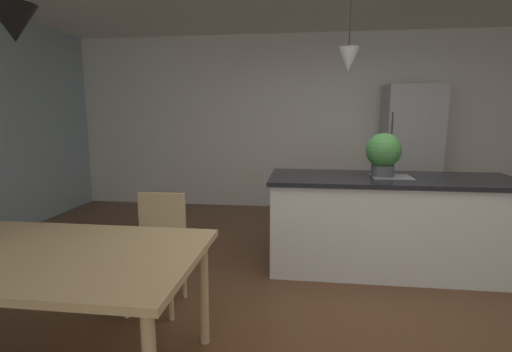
# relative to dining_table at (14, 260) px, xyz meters

# --- Properties ---
(ground_plane) EXTENTS (10.00, 8.40, 0.04)m
(ground_plane) POSITION_rel_dining_table_xyz_m (1.97, 0.96, -0.71)
(ground_plane) COLOR brown
(wall_back_kitchen) EXTENTS (10.00, 0.12, 2.70)m
(wall_back_kitchen) POSITION_rel_dining_table_xyz_m (1.97, 4.22, 0.66)
(wall_back_kitchen) COLOR white
(wall_back_kitchen) RESTS_ON ground_plane
(dining_table) EXTENTS (2.07, 1.01, 0.75)m
(dining_table) POSITION_rel_dining_table_xyz_m (0.00, 0.00, 0.00)
(dining_table) COLOR tan
(dining_table) RESTS_ON ground_plane
(chair_far_right) EXTENTS (0.41, 0.41, 0.87)m
(chair_far_right) POSITION_rel_dining_table_xyz_m (0.46, 0.87, -0.21)
(chair_far_right) COLOR tan
(chair_far_right) RESTS_ON ground_plane
(kitchen_island) EXTENTS (2.30, 0.86, 0.91)m
(kitchen_island) POSITION_rel_dining_table_xyz_m (2.40, 1.83, -0.23)
(kitchen_island) COLOR silver
(kitchen_island) RESTS_ON ground_plane
(refrigerator) EXTENTS (0.75, 0.67, 1.89)m
(refrigerator) POSITION_rel_dining_table_xyz_m (3.08, 3.82, 0.26)
(refrigerator) COLOR #B2B5B7
(refrigerator) RESTS_ON ground_plane
(pendant_over_table) EXTENTS (0.24, 0.24, 0.84)m
(pendant_over_table) POSITION_rel_dining_table_xyz_m (0.06, 0.10, 1.26)
(pendant_over_table) COLOR black
(pendant_over_island_main) EXTENTS (0.18, 0.18, 0.84)m
(pendant_over_island_main) POSITION_rel_dining_table_xyz_m (1.96, 1.83, 1.28)
(pendant_over_island_main) COLOR black
(potted_plant_on_island) EXTENTS (0.32, 0.32, 0.41)m
(potted_plant_on_island) POSITION_rel_dining_table_xyz_m (2.31, 1.83, 0.44)
(potted_plant_on_island) COLOR #4C4C51
(potted_plant_on_island) RESTS_ON kitchen_island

